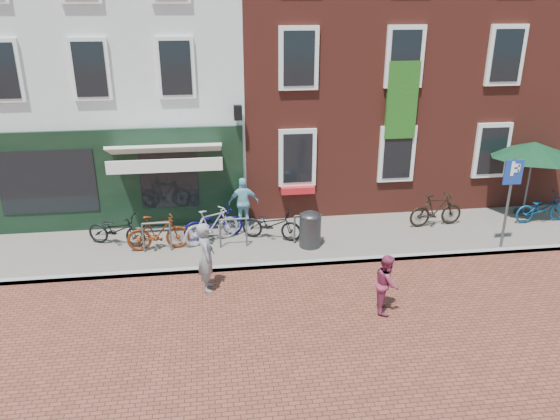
{
  "coord_description": "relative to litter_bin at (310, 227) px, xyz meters",
  "views": [
    {
      "loc": [
        -2.03,
        -12.01,
        6.37
      ],
      "look_at": [
        -0.29,
        0.87,
        1.23
      ],
      "focal_mm": 34.71,
      "sensor_mm": 36.0,
      "label": 1
    }
  ],
  "objects": [
    {
      "name": "bicycle_4",
      "position": [
        -0.96,
        0.6,
        -0.11
      ],
      "size": [
        1.77,
        1.16,
        0.88
      ],
      "primitive_type": "imported",
      "rotation": [
        0.0,
        0.0,
        1.2
      ],
      "color": "black",
      "rests_on": "sidewalk"
    },
    {
      "name": "sidewalk",
      "position": [
        0.47,
        0.53,
        -0.6
      ],
      "size": [
        24.0,
        3.0,
        0.1
      ],
      "primitive_type": "cube",
      "color": "slate",
      "rests_on": "ground"
    },
    {
      "name": "bicycle_0",
      "position": [
        -5.14,
        0.77,
        -0.11
      ],
      "size": [
        1.77,
        1.15,
        0.88
      ],
      "primitive_type": "imported",
      "rotation": [
        0.0,
        0.0,
        1.2
      ],
      "color": "black",
      "rests_on": "sidewalk"
    },
    {
      "name": "ground",
      "position": [
        -0.53,
        -0.97,
        -0.65
      ],
      "size": [
        80.0,
        80.0,
        0.0
      ],
      "primitive_type": "plane",
      "color": "brown"
    },
    {
      "name": "building_brick_mid",
      "position": [
        1.47,
        6.03,
        4.35
      ],
      "size": [
        6.0,
        8.0,
        10.0
      ],
      "primitive_type": "cube",
      "color": "maroon",
      "rests_on": "ground"
    },
    {
      "name": "building_brick_right",
      "position": [
        7.47,
        6.03,
        4.35
      ],
      "size": [
        6.0,
        8.0,
        10.0
      ],
      "primitive_type": "cube",
      "color": "maroon",
      "rests_on": "ground"
    },
    {
      "name": "bicycle_1",
      "position": [
        -4.0,
        0.32,
        -0.06
      ],
      "size": [
        1.65,
        0.56,
        0.98
      ],
      "primitive_type": "imported",
      "rotation": [
        0.0,
        0.0,
        1.64
      ],
      "color": "#5E2109",
      "rests_on": "sidewalk"
    },
    {
      "name": "bicycle_6",
      "position": [
        7.13,
        0.75,
        -0.11
      ],
      "size": [
        1.71,
        0.68,
        0.88
      ],
      "primitive_type": "imported",
      "rotation": [
        0.0,
        0.0,
        1.63
      ],
      "color": "navy",
      "rests_on": "sidewalk"
    },
    {
      "name": "building_stucco",
      "position": [
        -5.53,
        6.03,
        3.85
      ],
      "size": [
        8.0,
        8.0,
        9.0
      ],
      "primitive_type": "cube",
      "color": "silver",
      "rests_on": "ground"
    },
    {
      "name": "bicycle_5",
      "position": [
        3.89,
        0.89,
        -0.06
      ],
      "size": [
        1.66,
        0.59,
        0.98
      ],
      "primitive_type": "imported",
      "rotation": [
        0.0,
        0.0,
        1.65
      ],
      "color": "black",
      "rests_on": "sidewalk"
    },
    {
      "name": "bicycle_2",
      "position": [
        -2.55,
        0.89,
        -0.11
      ],
      "size": [
        1.77,
        0.96,
        0.88
      ],
      "primitive_type": "imported",
      "rotation": [
        0.0,
        0.0,
        1.81
      ],
      "color": "#0D0753",
      "rests_on": "sidewalk"
    },
    {
      "name": "boy",
      "position": [
        1.06,
        -3.21,
        0.01
      ],
      "size": [
        0.64,
        0.74,
        1.31
      ],
      "primitive_type": "imported",
      "rotation": [
        0.0,
        0.0,
        1.33
      ],
      "color": "#8C2D49",
      "rests_on": "ground"
    },
    {
      "name": "woman",
      "position": [
        -2.75,
        -1.77,
        0.19
      ],
      "size": [
        0.43,
        0.63,
        1.67
      ],
      "primitive_type": "imported",
      "rotation": [
        0.0,
        0.0,
        1.63
      ],
      "color": "gray",
      "rests_on": "ground"
    },
    {
      "name": "parasol",
      "position": [
        6.98,
        1.43,
        1.59
      ],
      "size": [
        2.56,
        2.56,
        2.38
      ],
      "color": "#4C4C4F",
      "rests_on": "sidewalk"
    },
    {
      "name": "bicycle_3",
      "position": [
        -2.6,
        0.61,
        -0.06
      ],
      "size": [
        1.66,
        1.13,
        0.98
      ],
      "primitive_type": "imported",
      "rotation": [
        0.0,
        0.0,
        2.03
      ],
      "color": "#9C9C9E",
      "rests_on": "sidewalk"
    },
    {
      "name": "cafe_person",
      "position": [
        -1.66,
        1.57,
        0.2
      ],
      "size": [
        0.87,
        0.37,
        1.49
      ],
      "primitive_type": "imported",
      "rotation": [
        0.0,
        0.0,
        3.14
      ],
      "color": "#88CBDD",
      "rests_on": "sidewalk"
    },
    {
      "name": "parking_sign",
      "position": [
        5.09,
        -0.73,
        1.14
      ],
      "size": [
        0.5,
        0.08,
        2.47
      ],
      "color": "#4C4C4F",
      "rests_on": "sidewalk"
    },
    {
      "name": "litter_bin",
      "position": [
        0.0,
        0.0,
        0.0
      ],
      "size": [
        0.58,
        0.58,
        1.06
      ],
      "color": "#333436",
      "rests_on": "sidewalk"
    }
  ]
}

